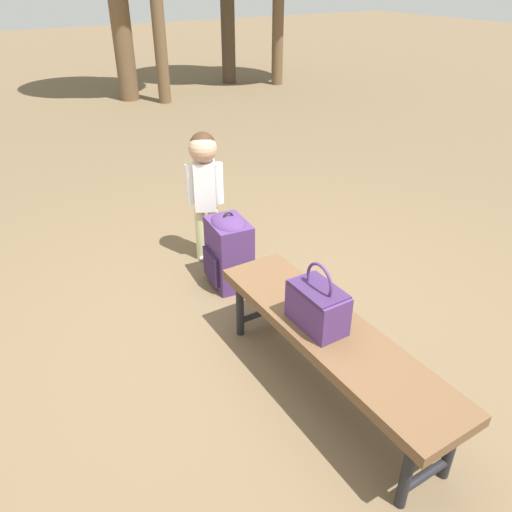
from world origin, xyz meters
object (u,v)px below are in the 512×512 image
object	(u,v)px
park_bench	(330,338)
handbag	(318,305)
child_standing	(204,178)
backpack_large	(229,249)

from	to	relation	value
park_bench	handbag	size ratio (longest dim) A/B	4.35
park_bench	child_standing	xyz separation A→B (m)	(1.68, -0.13, 0.30)
handbag	child_standing	xyz separation A→B (m)	(1.61, -0.17, 0.12)
handbag	backpack_large	world-z (taller)	handbag
park_bench	child_standing	bearing A→B (deg)	-4.44
park_bench	backpack_large	xyz separation A→B (m)	(1.26, -0.10, -0.10)
handbag	child_standing	distance (m)	1.62
park_bench	child_standing	world-z (taller)	child_standing
child_standing	backpack_large	xyz separation A→B (m)	(-0.42, 0.03, -0.40)
park_bench	backpack_large	size ratio (longest dim) A/B	2.74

